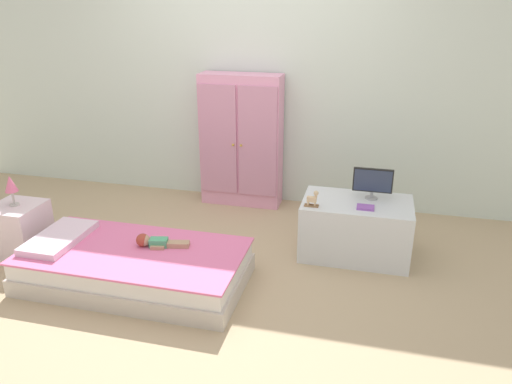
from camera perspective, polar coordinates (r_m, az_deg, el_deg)
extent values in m
cube|color=tan|center=(3.85, -6.45, -9.21)|extent=(10.00, 10.00, 0.02)
cube|color=silver|center=(4.84, -0.53, 14.52)|extent=(6.40, 0.05, 2.70)
cube|color=beige|center=(3.74, -13.93, -9.35)|extent=(1.61, 0.82, 0.13)
cube|color=silver|center=(3.68, -14.11, -7.67)|extent=(1.57, 0.78, 0.12)
cube|color=pink|center=(3.65, -14.21, -6.73)|extent=(1.60, 0.81, 0.02)
cube|color=silver|center=(3.94, -22.10, -4.98)|extent=(0.32, 0.58, 0.05)
cube|color=#4CA375|center=(3.65, -11.36, -5.83)|extent=(0.14, 0.11, 0.06)
cube|color=tan|center=(3.64, -9.05, -5.94)|extent=(0.16, 0.07, 0.04)
cube|color=tan|center=(3.61, -9.15, -6.21)|extent=(0.16, 0.07, 0.04)
cube|color=tan|center=(3.70, -11.16, -5.68)|extent=(0.10, 0.05, 0.03)
cube|color=tan|center=(3.61, -11.53, -6.45)|extent=(0.10, 0.05, 0.03)
sphere|color=tan|center=(3.66, -12.99, -5.56)|extent=(0.09, 0.09, 0.09)
sphere|color=#9E3D2D|center=(3.67, -13.17, -5.52)|extent=(0.10, 0.10, 0.10)
cube|color=silver|center=(4.37, -26.01, -4.05)|extent=(0.38, 0.38, 0.44)
cylinder|color=#B7B2AD|center=(4.29, -26.50, -1.33)|extent=(0.07, 0.07, 0.01)
cylinder|color=#B7B2AD|center=(4.27, -26.63, -0.60)|extent=(0.02, 0.02, 0.11)
cone|color=#E0668E|center=(4.23, -26.90, 0.88)|extent=(0.10, 0.10, 0.13)
cube|color=#E599BC|center=(4.83, -1.71, 6.03)|extent=(0.79, 0.26, 1.30)
cube|color=#C986A6|center=(4.75, -4.50, 6.11)|extent=(0.37, 0.02, 1.07)
cube|color=#C986A6|center=(4.64, 0.19, 5.80)|extent=(0.37, 0.02, 1.07)
sphere|color=gold|center=(4.69, -2.72, 5.54)|extent=(0.02, 0.02, 0.02)
sphere|color=gold|center=(4.67, -1.77, 5.48)|extent=(0.02, 0.02, 0.02)
cube|color=silver|center=(4.01, 11.60, -4.20)|extent=(0.86, 0.53, 0.47)
cylinder|color=#99999E|center=(4.00, 13.38, -0.69)|extent=(0.10, 0.10, 0.01)
cylinder|color=#99999E|center=(3.99, 13.42, -0.29)|extent=(0.02, 0.02, 0.05)
cube|color=black|center=(3.95, 13.57, 1.35)|extent=(0.31, 0.02, 0.19)
cube|color=#28334C|center=(3.94, 13.57, 1.29)|extent=(0.29, 0.01, 0.17)
cube|color=#8E6642|center=(3.79, 6.56, -1.50)|extent=(0.11, 0.01, 0.01)
cube|color=#8E6642|center=(3.76, 6.49, -1.69)|extent=(0.11, 0.01, 0.01)
cube|color=#D1B289|center=(3.75, 6.56, -0.86)|extent=(0.07, 0.03, 0.04)
cylinder|color=#D1B289|center=(3.77, 6.95, -1.30)|extent=(0.01, 0.01, 0.03)
cylinder|color=#D1B289|center=(3.75, 6.91, -1.43)|extent=(0.01, 0.01, 0.03)
cylinder|color=#D1B289|center=(3.78, 6.17, -1.23)|extent=(0.01, 0.01, 0.03)
cylinder|color=#D1B289|center=(3.76, 6.12, -1.36)|extent=(0.01, 0.01, 0.03)
cylinder|color=#D1B289|center=(3.74, 7.06, -0.45)|extent=(0.02, 0.02, 0.02)
sphere|color=#D1B289|center=(3.73, 7.07, -0.13)|extent=(0.04, 0.04, 0.04)
cube|color=#8E51B2|center=(3.80, 12.74, -1.77)|extent=(0.13, 0.10, 0.02)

